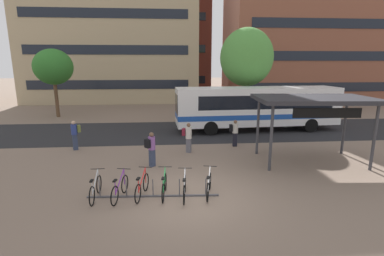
# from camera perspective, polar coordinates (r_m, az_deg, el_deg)

# --- Properties ---
(ground) EXTENTS (200.00, 200.00, 0.00)m
(ground) POSITION_cam_1_polar(r_m,az_deg,el_deg) (10.90, -0.33, -13.69)
(ground) COLOR #7A6656
(bus_lane_asphalt) EXTENTS (80.00, 7.20, 0.01)m
(bus_lane_asphalt) POSITION_cam_1_polar(r_m,az_deg,el_deg) (21.03, -2.49, -0.66)
(bus_lane_asphalt) COLOR #232326
(bus_lane_asphalt) RESTS_ON ground
(city_bus) EXTENTS (12.14, 3.19, 3.20)m
(city_bus) POSITION_cam_1_polar(r_m,az_deg,el_deg) (21.66, 12.77, 4.20)
(city_bus) COLOR white
(city_bus) RESTS_ON ground
(bike_rack) EXTENTS (4.91, 0.30, 0.70)m
(bike_rack) POSITION_cam_1_polar(r_m,az_deg,el_deg) (10.96, -7.81, -13.12)
(bike_rack) COLOR #47474C
(bike_rack) RESTS_ON ground
(parked_bicycle_silver_0) EXTENTS (0.52, 1.72, 0.99)m
(parked_bicycle_silver_0) POSITION_cam_1_polar(r_m,az_deg,el_deg) (11.17, -18.82, -11.54)
(parked_bicycle_silver_0) COLOR black
(parked_bicycle_silver_0) RESTS_ON ground
(parked_bicycle_purple_1) EXTENTS (0.55, 1.70, 0.99)m
(parked_bicycle_purple_1) POSITION_cam_1_polar(r_m,az_deg,el_deg) (10.94, -14.29, -11.77)
(parked_bicycle_purple_1) COLOR black
(parked_bicycle_purple_1) RESTS_ON ground
(parked_bicycle_red_2) EXTENTS (0.55, 1.70, 0.99)m
(parked_bicycle_red_2) POSITION_cam_1_polar(r_m,az_deg,el_deg) (10.93, -10.01, -11.58)
(parked_bicycle_red_2) COLOR black
(parked_bicycle_red_2) RESTS_ON ground
(parked_bicycle_green_3) EXTENTS (0.52, 1.72, 0.99)m
(parked_bicycle_green_3) POSITION_cam_1_polar(r_m,az_deg,el_deg) (10.85, -5.60, -11.64)
(parked_bicycle_green_3) COLOR black
(parked_bicycle_green_3) RESTS_ON ground
(parked_bicycle_silver_4) EXTENTS (0.52, 1.72, 0.99)m
(parked_bicycle_silver_4) POSITION_cam_1_polar(r_m,az_deg,el_deg) (10.67, -1.51, -11.99)
(parked_bicycle_silver_4) COLOR black
(parked_bicycle_silver_4) RESTS_ON ground
(parked_bicycle_white_5) EXTENTS (0.58, 1.69, 0.99)m
(parked_bicycle_white_5) POSITION_cam_1_polar(r_m,az_deg,el_deg) (10.89, 3.41, -11.50)
(parked_bicycle_white_5) COLOR black
(parked_bicycle_white_5) RESTS_ON ground
(transit_shelter) EXTENTS (5.76, 3.75, 3.29)m
(transit_shelter) POSITION_cam_1_polar(r_m,az_deg,el_deg) (15.10, 23.36, 4.94)
(transit_shelter) COLOR #38383D
(transit_shelter) RESTS_ON ground
(commuter_black_pack_0) EXTENTS (0.54, 0.36, 1.61)m
(commuter_black_pack_0) POSITION_cam_1_polar(r_m,az_deg,el_deg) (17.18, 8.55, -0.65)
(commuter_black_pack_0) COLOR black
(commuter_black_pack_0) RESTS_ON ground
(commuter_black_pack_1) EXTENTS (0.59, 0.58, 1.70)m
(commuter_black_pack_1) POSITION_cam_1_polar(r_m,az_deg,el_deg) (13.73, -8.20, -3.81)
(commuter_black_pack_1) COLOR #2D3851
(commuter_black_pack_1) RESTS_ON ground
(commuter_olive_pack_2) EXTENTS (0.60, 0.50, 1.72)m
(commuter_olive_pack_2) POSITION_cam_1_polar(r_m,az_deg,el_deg) (17.59, -22.46, -0.94)
(commuter_olive_pack_2) COLOR #2D3851
(commuter_olive_pack_2) RESTS_ON ground
(commuter_maroon_pack_3) EXTENTS (0.60, 0.48, 1.69)m
(commuter_maroon_pack_3) POSITION_cam_1_polar(r_m,az_deg,el_deg) (15.78, -0.81, -1.55)
(commuter_maroon_pack_3) COLOR #565660
(commuter_maroon_pack_3) RESTS_ON ground
(street_tree_0) EXTENTS (3.47, 3.47, 6.25)m
(street_tree_0) POSITION_cam_1_polar(r_m,az_deg,el_deg) (29.38, -26.12, 10.93)
(street_tree_0) COLOR brown
(street_tree_0) RESTS_ON ground
(street_tree_1) EXTENTS (4.38, 4.38, 7.82)m
(street_tree_1) POSITION_cam_1_polar(r_m,az_deg,el_deg) (24.66, 10.91, 13.75)
(street_tree_1) COLOR brown
(street_tree_1) RESTS_ON ground
(building_left_wing) EXTENTS (21.96, 11.95, 20.49)m
(building_left_wing) POSITION_cam_1_polar(r_m,az_deg,el_deg) (42.43, -15.33, 19.52)
(building_left_wing) COLOR tan
(building_left_wing) RESTS_ON ground
(building_right_wing) EXTENTS (23.93, 10.07, 21.91)m
(building_right_wing) POSITION_cam_1_polar(r_m,az_deg,el_deg) (43.47, 24.30, 19.66)
(building_right_wing) COLOR brown
(building_right_wing) RESTS_ON ground
(building_centre_block) EXTENTS (15.18, 11.51, 17.73)m
(building_centre_block) POSITION_cam_1_polar(r_m,az_deg,el_deg) (48.36, -6.42, 17.32)
(building_centre_block) COLOR brown
(building_centre_block) RESTS_ON ground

